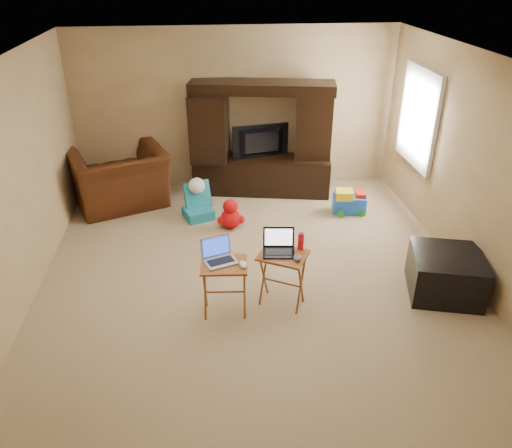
{
  "coord_description": "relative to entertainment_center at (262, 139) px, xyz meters",
  "views": [
    {
      "loc": [
        -0.52,
        -4.95,
        3.37
      ],
      "look_at": [
        0.0,
        -0.2,
        0.8
      ],
      "focal_mm": 35.0,
      "sensor_mm": 36.0,
      "label": 1
    }
  ],
  "objects": [
    {
      "name": "tray_table_left",
      "position": [
        -0.75,
        -3.06,
        -0.57
      ],
      "size": [
        0.5,
        0.41,
        0.61
      ],
      "primitive_type": "cube",
      "rotation": [
        0.0,
        0.0,
        -0.08
      ],
      "color": "#A66128",
      "rests_on": "floor"
    },
    {
      "name": "mouse_right",
      "position": [
        -0.0,
        -3.09,
        -0.22
      ],
      "size": [
        0.11,
        0.14,
        0.05
      ],
      "primitive_type": "ellipsoid",
      "rotation": [
        0.0,
        0.0,
        -0.2
      ],
      "color": "#444349",
      "rests_on": "tray_table_right"
    },
    {
      "name": "ottoman",
      "position": [
        1.72,
        -2.96,
        -0.63
      ],
      "size": [
        0.93,
        0.93,
        0.49
      ],
      "primitive_type": "cube",
      "rotation": [
        0.0,
        0.0,
        -0.26
      ],
      "color": "black",
      "rests_on": "floor"
    },
    {
      "name": "window_pane",
      "position": [
        2.11,
        -0.84,
        0.52
      ],
      "size": [
        0.0,
        1.2,
        1.2
      ],
      "primitive_type": "plane",
      "rotation": [
        1.57,
        0.0,
        -1.57
      ],
      "color": "white",
      "rests_on": "ground"
    },
    {
      "name": "push_toy",
      "position": [
        1.2,
        -0.9,
        -0.69
      ],
      "size": [
        0.55,
        0.44,
        0.37
      ],
      "primitive_type": null,
      "rotation": [
        0.0,
        0.0,
        -0.19
      ],
      "color": "blue",
      "rests_on": "floor"
    },
    {
      "name": "mouse_left",
      "position": [
        -0.56,
        -3.13,
        -0.24
      ],
      "size": [
        0.1,
        0.14,
        0.05
      ],
      "primitive_type": "ellipsoid",
      "rotation": [
        0.0,
        0.0,
        0.18
      ],
      "color": "white",
      "rests_on": "tray_table_left"
    },
    {
      "name": "entertainment_center",
      "position": [
        0.0,
        0.0,
        0.0
      ],
      "size": [
        2.21,
        0.93,
        1.76
      ],
      "primitive_type": "cube",
      "rotation": [
        0.0,
        0.0,
        -0.19
      ],
      "color": "black",
      "rests_on": "floor"
    },
    {
      "name": "laptop_right",
      "position": [
        -0.17,
        -2.95,
        -0.13
      ],
      "size": [
        0.36,
        0.31,
        0.24
      ],
      "primitive_type": "cube",
      "rotation": [
        0.0,
        0.0,
        -0.11
      ],
      "color": "black",
      "rests_on": "tray_table_right"
    },
    {
      "name": "wall_right",
      "position": [
        2.13,
        -2.39,
        0.37
      ],
      "size": [
        0.0,
        5.5,
        5.5
      ],
      "primitive_type": "plane",
      "rotation": [
        1.57,
        0.0,
        -1.57
      ],
      "color": "tan",
      "rests_on": "ground"
    },
    {
      "name": "television",
      "position": [
        0.0,
        -0.04,
        -0.04
      ],
      "size": [
        0.9,
        0.27,
        0.51
      ],
      "primitive_type": "imported",
      "rotation": [
        0.0,
        0.0,
        3.31
      ],
      "color": "black",
      "rests_on": "entertainment_center"
    },
    {
      "name": "laptop_left",
      "position": [
        -0.78,
        -3.03,
        -0.14
      ],
      "size": [
        0.39,
        0.36,
        0.24
      ],
      "primitive_type": "cube",
      "rotation": [
        0.0,
        0.0,
        0.34
      ],
      "color": "#A5A5A9",
      "rests_on": "tray_table_left"
    },
    {
      "name": "recliner",
      "position": [
        -2.18,
        -0.25,
        -0.45
      ],
      "size": [
        1.67,
        1.57,
        0.87
      ],
      "primitive_type": "imported",
      "rotation": [
        0.0,
        0.0,
        3.52
      ],
      "color": "#4D2310",
      "rests_on": "floor"
    },
    {
      "name": "wall_back",
      "position": [
        -0.37,
        0.36,
        0.37
      ],
      "size": [
        5.0,
        0.0,
        5.0
      ],
      "primitive_type": "plane",
      "rotation": [
        1.57,
        0.0,
        0.0
      ],
      "color": "tan",
      "rests_on": "ground"
    },
    {
      "name": "tray_table_right",
      "position": [
        -0.13,
        -2.97,
        -0.56
      ],
      "size": [
        0.61,
        0.57,
        0.63
      ],
      "primitive_type": "cube",
      "rotation": [
        0.0,
        0.0,
        -0.5
      ],
      "color": "#994B25",
      "rests_on": "floor"
    },
    {
      "name": "floor",
      "position": [
        -0.37,
        -2.39,
        -0.88
      ],
      "size": [
        5.5,
        5.5,
        0.0
      ],
      "primitive_type": "plane",
      "color": "tan",
      "rests_on": "ground"
    },
    {
      "name": "child_rocker",
      "position": [
        -1.03,
        -0.83,
        -0.62
      ],
      "size": [
        0.51,
        0.55,
        0.51
      ],
      "primitive_type": null,
      "rotation": [
        0.0,
        0.0,
        0.35
      ],
      "color": "teal",
      "rests_on": "floor"
    },
    {
      "name": "window_frame",
      "position": [
        2.09,
        -0.84,
        0.52
      ],
      "size": [
        0.06,
        1.14,
        1.34
      ],
      "primitive_type": "cube",
      "color": "white",
      "rests_on": "ground"
    },
    {
      "name": "wall_left",
      "position": [
        -2.87,
        -2.39,
        0.37
      ],
      "size": [
        0.0,
        5.5,
        5.5
      ],
      "primitive_type": "plane",
      "rotation": [
        1.57,
        0.0,
        1.57
      ],
      "color": "tan",
      "rests_on": "ground"
    },
    {
      "name": "water_bottle",
      "position": [
        0.07,
        -2.89,
        -0.15
      ],
      "size": [
        0.06,
        0.06,
        0.19
      ],
      "primitive_type": "cylinder",
      "color": "red",
      "rests_on": "tray_table_right"
    },
    {
      "name": "plush_toy",
      "position": [
        -0.57,
        -1.17,
        -0.66
      ],
      "size": [
        0.39,
        0.33,
        0.44
      ],
      "primitive_type": null,
      "color": "red",
      "rests_on": "floor"
    },
    {
      "name": "ceiling",
      "position": [
        -0.37,
        -2.39,
        1.62
      ],
      "size": [
        5.5,
        5.5,
        0.0
      ],
      "primitive_type": "plane",
      "rotation": [
        3.14,
        0.0,
        0.0
      ],
      "color": "silver",
      "rests_on": "ground"
    },
    {
      "name": "wall_front",
      "position": [
        -0.37,
        -5.14,
        0.37
      ],
      "size": [
        5.0,
        0.0,
        5.0
      ],
      "primitive_type": "plane",
      "rotation": [
        -1.57,
        0.0,
        0.0
      ],
      "color": "tan",
      "rests_on": "ground"
    }
  ]
}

